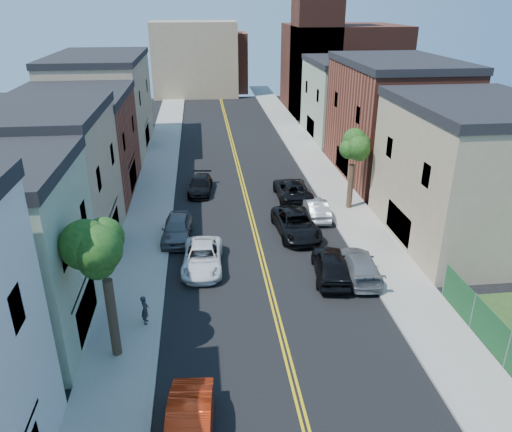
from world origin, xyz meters
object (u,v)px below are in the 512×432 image
object	(u,v)px
black_car_left	(200,185)
grey_car_right	(359,265)
white_pickup	(202,258)
black_car_right	(331,265)
grey_car_left	(177,228)
silver_car_right	(316,209)
black_suv_lane	(296,224)
pedestrian_left	(145,310)
red_sedan	(189,429)
dark_car_right_far	(292,190)

from	to	relation	value
black_car_left	grey_car_right	bearing A→B (deg)	-52.05
white_pickup	black_car_right	bearing A→B (deg)	-11.59
grey_car_left	silver_car_right	size ratio (longest dim) A/B	1.09
grey_car_left	black_suv_lane	xyz separation A→B (m)	(8.34, -0.18, -0.01)
grey_car_left	grey_car_right	xyz separation A→B (m)	(11.00, -6.31, -0.08)
black_car_left	black_suv_lane	distance (m)	11.22
grey_car_left	pedestrian_left	distance (m)	9.92
black_car_left	black_suv_lane	world-z (taller)	black_suv_lane
black_car_left	pedestrian_left	distance (m)	18.94
white_pickup	grey_car_right	xyz separation A→B (m)	(9.30, -2.06, 0.02)
black_car_left	grey_car_right	distance (m)	17.80
silver_car_right	pedestrian_left	world-z (taller)	pedestrian_left
red_sedan	black_car_left	xyz separation A→B (m)	(0.68, 26.44, -0.12)
dark_car_right_far	black_suv_lane	size ratio (longest dim) A/B	1.00
silver_car_right	black_car_right	bearing A→B (deg)	83.82
white_pickup	grey_car_right	size ratio (longest dim) A/B	1.02
grey_car_right	dark_car_right_far	world-z (taller)	dark_car_right_far
red_sedan	black_car_left	size ratio (longest dim) A/B	1.04
black_car_right	black_car_left	bearing A→B (deg)	-56.23
dark_car_right_far	black_suv_lane	world-z (taller)	dark_car_right_far
black_car_left	grey_car_left	bearing A→B (deg)	-94.39
black_car_right	black_suv_lane	size ratio (longest dim) A/B	0.86
silver_car_right	pedestrian_left	xyz separation A→B (m)	(-11.64, -12.40, 0.21)
red_sedan	grey_car_left	size ratio (longest dim) A/B	1.00
grey_car_right	pedestrian_left	xyz separation A→B (m)	(-12.27, -3.53, 0.20)
red_sedan	white_pickup	bearing A→B (deg)	91.08
white_pickup	black_suv_lane	xyz separation A→B (m)	(6.64, 4.08, 0.08)
black_suv_lane	pedestrian_left	bearing A→B (deg)	-138.54
grey_car_right	dark_car_right_far	xyz separation A→B (m)	(-1.69, 12.92, 0.07)
white_pickup	black_car_left	distance (m)	13.12
white_pickup	black_car_left	bearing A→B (deg)	93.23
red_sedan	dark_car_right_far	size ratio (longest dim) A/B	0.83
black_car_left	black_suv_lane	xyz separation A→B (m)	(6.64, -9.05, 0.14)
silver_car_right	grey_car_right	bearing A→B (deg)	94.79
white_pickup	red_sedan	bearing A→B (deg)	-89.68
red_sedan	grey_car_left	xyz separation A→B (m)	(-1.02, 17.57, 0.02)
white_pickup	black_suv_lane	world-z (taller)	black_suv_lane
silver_car_right	black_suv_lane	distance (m)	3.42
grey_car_left	pedestrian_left	xyz separation A→B (m)	(-1.27, -9.84, 0.12)
grey_car_left	pedestrian_left	bearing A→B (deg)	-93.56
dark_car_right_far	grey_car_right	bearing A→B (deg)	97.38
white_pickup	dark_car_right_far	bearing A→B (deg)	58.20
black_suv_lane	pedestrian_left	xyz separation A→B (m)	(-9.60, -9.66, 0.13)
black_car_right	silver_car_right	bearing A→B (deg)	-89.84
black_car_left	black_car_right	distance (m)	16.94
pedestrian_left	silver_car_right	bearing A→B (deg)	-42.28
grey_car_left	black_car_left	bearing A→B (deg)	82.93
black_suv_lane	black_car_left	bearing A→B (deg)	122.56
red_sedan	black_suv_lane	xyz separation A→B (m)	(7.31, 17.39, 0.01)
red_sedan	black_suv_lane	world-z (taller)	black_suv_lane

